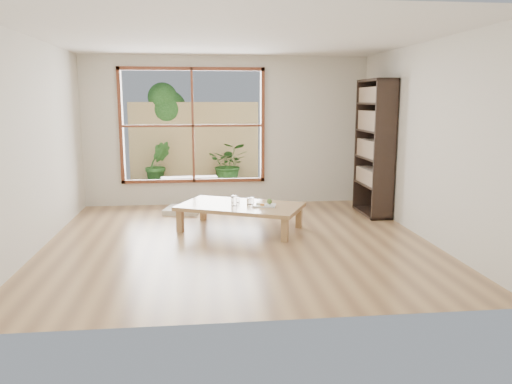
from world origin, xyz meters
TOP-DOWN VIEW (x-y plane):
  - ground at (0.00, 0.00)m, footprint 5.00×5.00m
  - low_table at (0.08, 0.53)m, footprint 1.94×1.58m
  - floor_cushion at (-0.78, 1.78)m, footprint 0.68×0.68m
  - bookshelf at (2.31, 1.33)m, footprint 0.35×0.98m
  - glass_tall at (-0.02, 0.47)m, footprint 0.08×0.08m
  - glass_mid at (0.24, 0.55)m, footprint 0.07×0.07m
  - glass_short at (0.20, 0.54)m, footprint 0.07×0.07m
  - glass_small at (0.04, 0.68)m, footprint 0.06×0.06m
  - food_tray at (0.41, 0.40)m, footprint 0.36×0.29m
  - deck at (-0.60, 3.56)m, footprint 2.80×2.00m
  - garden_bench at (-0.70, 3.26)m, footprint 1.11×0.41m
  - bamboo_fence at (-0.60, 4.56)m, footprint 2.80×0.06m
  - shrub_right at (0.13, 4.27)m, footprint 0.93×0.83m
  - shrub_left at (-1.37, 4.15)m, footprint 0.61×0.53m
  - garden_tree at (-1.28, 4.86)m, footprint 1.04×0.85m

SIDE VIEW (x-z plane):
  - ground at x=0.00m, z-range 0.00..0.00m
  - deck at x=-0.60m, z-range -0.03..0.03m
  - floor_cushion at x=-0.78m, z-range 0.00..0.08m
  - garden_bench at x=-0.70m, z-range 0.14..0.48m
  - low_table at x=0.08m, z-range 0.14..0.51m
  - food_tray at x=0.41m, z-range 0.35..0.44m
  - glass_small at x=0.04m, z-range 0.37..0.45m
  - glass_short at x=0.20m, z-range 0.37..0.46m
  - glass_mid at x=0.24m, z-range 0.37..0.47m
  - glass_tall at x=-0.02m, z-range 0.37..0.52m
  - shrub_right at x=0.13m, z-range 0.03..0.95m
  - shrub_left at x=-1.37m, z-range 0.03..0.99m
  - bamboo_fence at x=-0.60m, z-range 0.00..1.80m
  - bookshelf at x=2.31m, z-range 0.00..2.17m
  - garden_tree at x=-1.28m, z-range 0.52..2.74m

